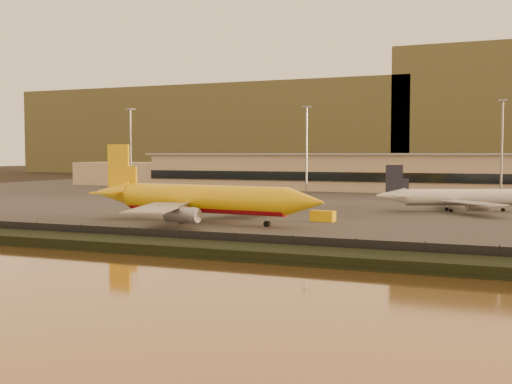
{
  "coord_description": "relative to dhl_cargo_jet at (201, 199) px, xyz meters",
  "views": [
    {
      "loc": [
        43.64,
        -87.95,
        12.6
      ],
      "look_at": [
        2.82,
        12.0,
        6.15
      ],
      "focal_mm": 45.0,
      "sensor_mm": 36.0,
      "label": 1
    }
  ],
  "objects": [
    {
      "name": "ground",
      "position": [
        8.89,
        -14.36,
        -4.44
      ],
      "size": [
        900.0,
        900.0,
        0.0
      ],
      "primitive_type": "plane",
      "color": "black",
      "rests_on": "ground"
    },
    {
      "name": "embankment",
      "position": [
        8.89,
        -31.36,
        -3.74
      ],
      "size": [
        320.0,
        7.0,
        1.4
      ],
      "primitive_type": "cube",
      "color": "black",
      "rests_on": "ground"
    },
    {
      "name": "tarmac",
      "position": [
        8.89,
        80.64,
        -4.34
      ],
      "size": [
        320.0,
        220.0,
        0.2
      ],
      "primitive_type": "cube",
      "color": "#2D2D2D",
      "rests_on": "ground"
    },
    {
      "name": "perimeter_fence",
      "position": [
        8.89,
        -27.36,
        -3.14
      ],
      "size": [
        300.0,
        0.05,
        2.2
      ],
      "primitive_type": "cube",
      "color": "black",
      "rests_on": "tarmac"
    },
    {
      "name": "terminal_building",
      "position": [
        -5.63,
        111.19,
        1.81
      ],
      "size": [
        202.0,
        25.0,
        12.6
      ],
      "color": "tan",
      "rests_on": "tarmac"
    },
    {
      "name": "apron_light_masts",
      "position": [
        23.89,
        60.64,
        11.26
      ],
      "size": [
        152.2,
        12.2,
        25.4
      ],
      "color": "slate",
      "rests_on": "tarmac"
    },
    {
      "name": "distant_hills",
      "position": [
        -11.85,
        325.64,
        26.95
      ],
      "size": [
        470.0,
        160.0,
        70.0
      ],
      "color": "brown",
      "rests_on": "ground"
    },
    {
      "name": "dhl_cargo_jet",
      "position": [
        0.0,
        0.0,
        0.0
      ],
      "size": [
        47.58,
        46.38,
        14.2
      ],
      "rotation": [
        0.0,
        0.0,
        -0.1
      ],
      "color": "#E8B60C",
      "rests_on": "tarmac"
    },
    {
      "name": "white_narrowbody_jet",
      "position": [
        40.76,
        41.32,
        -1.25
      ],
      "size": [
        33.39,
        31.52,
        10.03
      ],
      "rotation": [
        0.0,
        0.0,
        0.39
      ],
      "color": "white",
      "rests_on": "tarmac"
    },
    {
      "name": "gse_vehicle_yellow",
      "position": [
        19.64,
        10.74,
        -3.24
      ],
      "size": [
        4.64,
        2.5,
        1.99
      ],
      "primitive_type": "cube",
      "rotation": [
        0.0,
        0.0,
        -0.12
      ],
      "color": "#E8B60C",
      "rests_on": "tarmac"
    },
    {
      "name": "gse_vehicle_white",
      "position": [
        -1.76,
        19.09,
        -3.32
      ],
      "size": [
        4.25,
        2.2,
        1.85
      ],
      "primitive_type": "cube",
      "rotation": [
        0.0,
        0.0,
        -0.09
      ],
      "color": "white",
      "rests_on": "tarmac"
    }
  ]
}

